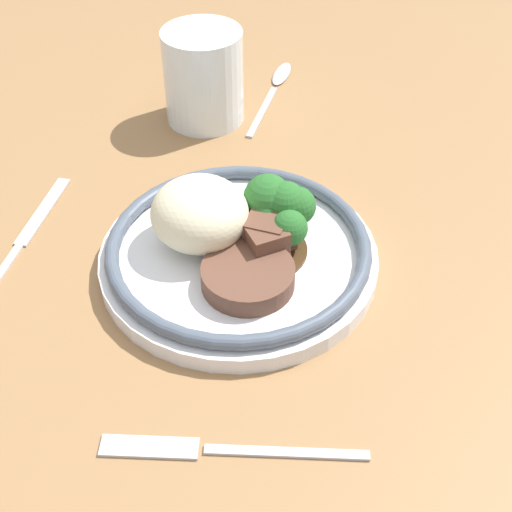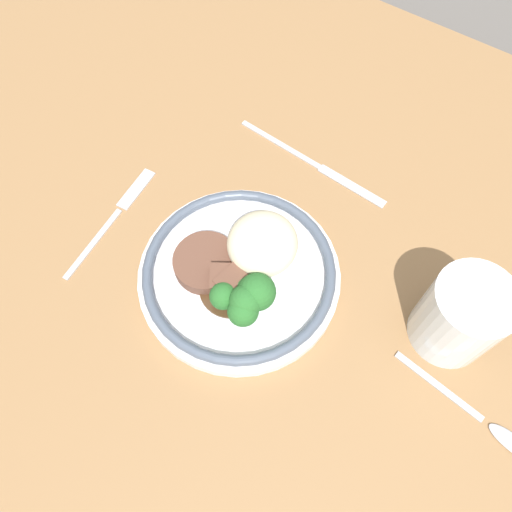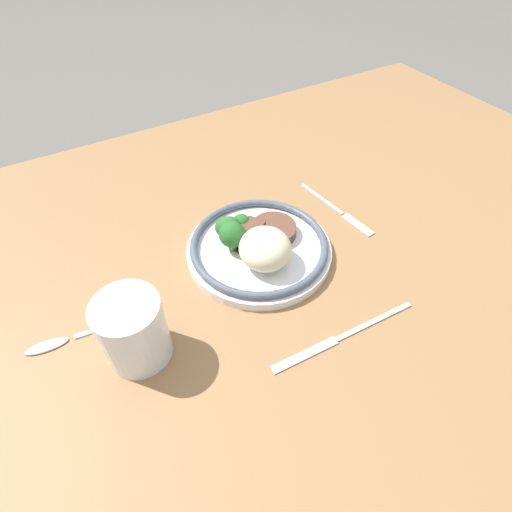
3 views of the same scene
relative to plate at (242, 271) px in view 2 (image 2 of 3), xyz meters
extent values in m
plane|color=#5B5651|center=(-0.02, 0.03, -0.07)|extent=(8.00, 8.00, 0.00)
cube|color=olive|center=(-0.02, 0.03, -0.05)|extent=(1.52, 1.02, 0.05)
cylinder|color=white|center=(0.00, 0.00, -0.02)|extent=(0.23, 0.23, 0.02)
torus|color=#4C5666|center=(0.00, 0.00, 0.00)|extent=(0.22, 0.22, 0.01)
ellipsoid|color=beige|center=(0.01, 0.03, 0.02)|extent=(0.08, 0.08, 0.06)
cylinder|color=brown|center=(-0.04, -0.01, 0.00)|extent=(0.07, 0.07, 0.02)
cylinder|color=#472D19|center=(0.00, -0.02, -0.01)|extent=(0.07, 0.07, 0.00)
cube|color=brown|center=(-0.01, -0.02, 0.01)|extent=(0.04, 0.04, 0.03)
cube|color=brown|center=(0.00, -0.02, 0.01)|extent=(0.04, 0.04, 0.03)
cube|color=brown|center=(0.01, 0.00, 0.00)|extent=(0.03, 0.03, 0.02)
cube|color=brown|center=(0.01, -0.03, 0.01)|extent=(0.04, 0.04, 0.03)
cube|color=brown|center=(0.01, -0.02, 0.01)|extent=(0.04, 0.04, 0.03)
cylinder|color=#568442|center=(0.03, -0.02, 0.00)|extent=(0.01, 0.01, 0.01)
sphere|color=#286628|center=(0.03, -0.02, 0.02)|extent=(0.04, 0.04, 0.04)
cylinder|color=#568442|center=(0.03, -0.04, 0.00)|extent=(0.01, 0.01, 0.01)
sphere|color=#286628|center=(0.03, -0.04, 0.02)|extent=(0.03, 0.03, 0.03)
cylinder|color=#568442|center=(0.01, -0.04, 0.00)|extent=(0.01, 0.01, 0.01)
sphere|color=#286628|center=(0.01, -0.04, 0.02)|extent=(0.03, 0.03, 0.03)
cylinder|color=#568442|center=(0.02, -0.02, 0.00)|extent=(0.01, 0.01, 0.01)
sphere|color=#286628|center=(0.02, -0.02, 0.02)|extent=(0.03, 0.03, 0.03)
cylinder|color=#568442|center=(0.03, -0.03, 0.00)|extent=(0.01, 0.01, 0.02)
sphere|color=#286628|center=(0.03, -0.03, 0.02)|extent=(0.04, 0.04, 0.04)
cylinder|color=orange|center=(0.22, 0.08, 0.01)|extent=(0.07, 0.07, 0.07)
cylinder|color=white|center=(0.22, 0.08, 0.03)|extent=(0.08, 0.08, 0.10)
cube|color=#B7B7BC|center=(-0.18, -0.06, -0.02)|extent=(0.02, 0.11, 0.00)
cube|color=#B7B7BC|center=(-0.19, 0.03, -0.02)|extent=(0.02, 0.07, 0.00)
cube|color=#B7B7BC|center=(-0.07, 0.19, -0.02)|extent=(0.13, 0.01, 0.00)
cube|color=#B7B7BC|center=(0.04, 0.19, -0.02)|extent=(0.10, 0.02, 0.00)
cube|color=#B7B7BC|center=(0.24, 0.02, -0.02)|extent=(0.10, 0.02, 0.00)
camera|label=1|loc=(-0.43, -0.08, 0.39)|focal=50.00mm
camera|label=2|loc=(0.15, -0.19, 0.50)|focal=35.00mm
camera|label=3|loc=(0.23, 0.38, 0.44)|focal=28.00mm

